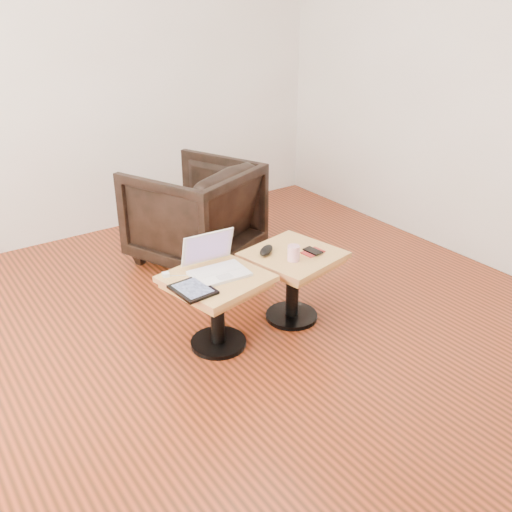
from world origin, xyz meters
TOP-DOWN VIEW (x-y plane):
  - room_shell at (0.00, 0.00)m, footprint 4.52×4.52m
  - side_table_left at (0.04, 0.19)m, footprint 0.59×0.59m
  - side_table_right at (0.58, 0.18)m, footprint 0.59×0.59m
  - laptop at (0.07, 0.24)m, footprint 0.33×0.30m
  - tablet at (-0.15, 0.12)m, footprint 0.20×0.24m
  - charging_adapter at (-0.19, 0.35)m, footprint 0.04×0.04m
  - glasses_case at (0.44, 0.27)m, footprint 0.16×0.13m
  - striped_cup at (0.52, 0.10)m, footprint 0.10×0.10m
  - earbuds_tangle at (0.62, 0.23)m, footprint 0.07×0.05m
  - phone_on_sleeve at (0.68, 0.12)m, footprint 0.14×0.12m
  - armchair at (0.51, 1.29)m, footprint 1.05×1.06m

SIDE VIEW (x-z plane):
  - side_table_left at x=0.04m, z-range 0.11..0.57m
  - side_table_right at x=0.58m, z-range 0.11..0.57m
  - armchair at x=0.51m, z-range 0.00..0.75m
  - earbuds_tangle at x=0.62m, z-range 0.45..0.47m
  - phone_on_sleeve at x=0.68m, z-range 0.45..0.47m
  - tablet at x=-0.15m, z-range 0.45..0.47m
  - charging_adapter at x=-0.19m, z-range 0.45..0.48m
  - glasses_case at x=0.44m, z-range 0.45..0.50m
  - laptop at x=0.07m, z-range 0.39..0.61m
  - striped_cup at x=0.52m, z-range 0.45..0.55m
  - room_shell at x=0.00m, z-range 0.00..2.71m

